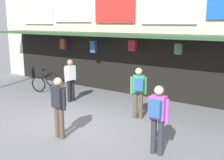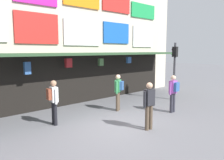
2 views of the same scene
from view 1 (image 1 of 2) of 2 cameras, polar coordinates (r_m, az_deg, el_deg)
name	(u,v)px [view 1 (image 1 of 2)]	position (r m, az deg, el deg)	size (l,w,h in m)	color
ground_plane	(76,123)	(8.63, -7.55, -8.99)	(80.00, 80.00, 0.00)	slate
shopfront	(147,1)	(11.87, 7.40, 16.22)	(18.00, 2.60, 8.00)	beige
bicycle_parked	(46,81)	(13.03, -13.89, -0.21)	(0.98, 1.30, 1.05)	black
pedestrian_in_yellow	(158,115)	(6.38, 9.63, -7.34)	(0.53, 0.35, 1.68)	#2D2D38
pedestrian_in_white	(59,104)	(7.34, -11.23, -5.11)	(0.53, 0.25, 1.68)	brown
pedestrian_in_black	(138,89)	(8.69, 5.62, -1.99)	(0.48, 0.46, 1.68)	brown
pedestrian_in_blue	(70,77)	(10.71, -8.87, 0.61)	(0.40, 0.52, 1.68)	black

